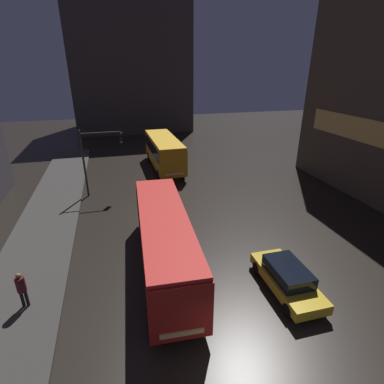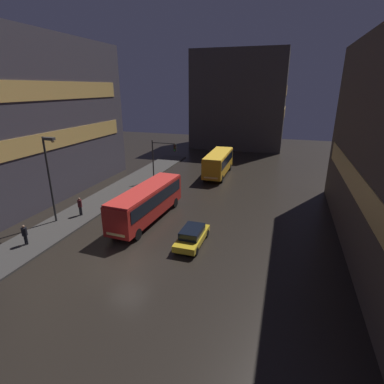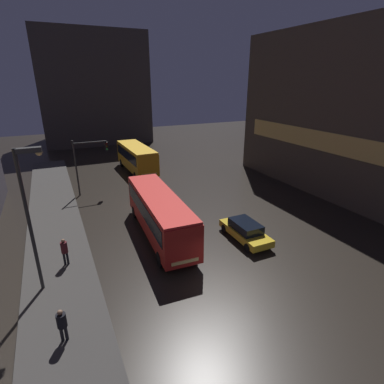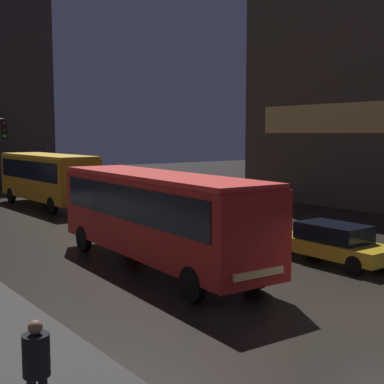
# 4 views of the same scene
# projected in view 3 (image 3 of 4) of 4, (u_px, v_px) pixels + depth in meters

# --- Properties ---
(ground_plane) EXTENTS (120.00, 120.00, 0.00)m
(ground_plane) POSITION_uv_depth(u_px,v_px,m) (241.00, 289.00, 16.60)
(ground_plane) COLOR black
(sidewalk_left) EXTENTS (4.00, 48.00, 0.15)m
(sidewalk_left) POSITION_uv_depth(u_px,v_px,m) (57.00, 241.00, 21.43)
(sidewalk_left) COLOR #3D3A38
(sidewalk_left) RESTS_ON ground
(building_right_block) EXTENTS (10.07, 27.41, 15.73)m
(building_right_block) POSITION_uv_depth(u_px,v_px,m) (375.00, 114.00, 28.23)
(building_right_block) COLOR #4C4238
(building_right_block) RESTS_ON ground
(building_far_backdrop) EXTENTS (18.07, 12.00, 18.62)m
(building_far_backdrop) POSITION_uv_depth(u_px,v_px,m) (93.00, 89.00, 53.89)
(building_far_backdrop) COLOR #383333
(building_far_backdrop) RESTS_ON ground
(bus_near) EXTENTS (3.02, 10.56, 3.23)m
(bus_near) POSITION_uv_depth(u_px,v_px,m) (159.00, 211.00, 21.58)
(bus_near) COLOR #AD1E19
(bus_near) RESTS_ON ground
(bus_far) EXTENTS (2.76, 9.41, 3.26)m
(bus_far) POSITION_uv_depth(u_px,v_px,m) (137.00, 156.00, 36.99)
(bus_far) COLOR orange
(bus_far) RESTS_ON ground
(car_taxi) EXTENTS (1.84, 4.45, 1.39)m
(car_taxi) POSITION_uv_depth(u_px,v_px,m) (245.00, 230.00, 21.50)
(car_taxi) COLOR gold
(car_taxi) RESTS_ON ground
(pedestrian_near) EXTENTS (0.51, 0.51, 1.77)m
(pedestrian_near) POSITION_uv_depth(u_px,v_px,m) (64.00, 249.00, 18.19)
(pedestrian_near) COLOR black
(pedestrian_near) RESTS_ON sidewalk_left
(pedestrian_mid) EXTENTS (0.57, 0.57, 1.64)m
(pedestrian_mid) POSITION_uv_depth(u_px,v_px,m) (62.00, 323.00, 12.82)
(pedestrian_mid) COLOR black
(pedestrian_mid) RESTS_ON sidewalk_left
(traffic_light_main) EXTENTS (3.31, 0.35, 5.53)m
(traffic_light_main) POSITION_uv_depth(u_px,v_px,m) (88.00, 157.00, 29.18)
(traffic_light_main) COLOR #2D2D2D
(traffic_light_main) RESTS_ON ground
(street_lamp_sidewalk) EXTENTS (1.25, 0.36, 7.80)m
(street_lamp_sidewalk) POSITION_uv_depth(u_px,v_px,m) (30.00, 201.00, 14.75)
(street_lamp_sidewalk) COLOR #2D2D2D
(street_lamp_sidewalk) RESTS_ON sidewalk_left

